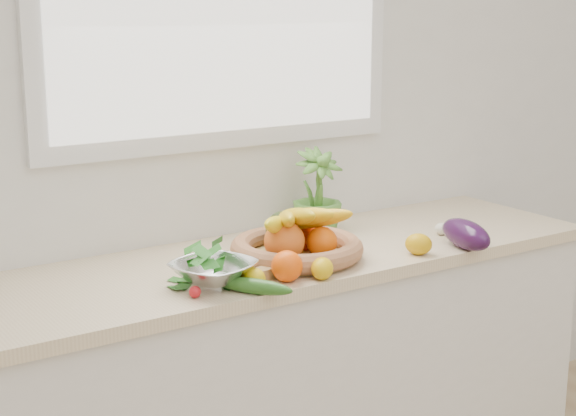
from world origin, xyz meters
TOP-DOWN VIEW (x-y plane):
  - back_wall at (0.00, 2.25)m, footprint 4.50×0.02m
  - counter_cabinet at (0.00, 1.95)m, footprint 2.20×0.58m
  - countertop at (0.00, 1.95)m, footprint 2.24×0.62m
  - orange_loose at (-0.10, 1.71)m, footprint 0.11×0.11m
  - lemon_a at (-0.21, 1.71)m, footprint 0.06×0.08m
  - lemon_b at (-0.01, 1.67)m, footprint 0.10×0.10m
  - lemon_c at (0.39, 1.71)m, footprint 0.11×0.11m
  - apple at (0.12, 1.92)m, footprint 0.09×0.09m
  - ginger at (-0.17, 1.76)m, footprint 0.11×0.06m
  - garlic_a at (0.26, 1.96)m, footprint 0.06×0.06m
  - garlic_b at (0.28, 1.94)m, footprint 0.06×0.06m
  - garlic_c at (0.62, 1.84)m, footprint 0.05×0.05m
  - eggplant at (0.56, 1.68)m, footprint 0.13×0.25m
  - cucumber at (-0.24, 1.67)m, footprint 0.17×0.22m
  - radish at (-0.38, 1.73)m, footprint 0.04×0.04m
  - potted_herb at (0.29, 2.11)m, footprint 0.18×0.18m
  - fruit_basket at (0.04, 1.88)m, footprint 0.47×0.47m
  - colander_with_spinach at (-0.29, 1.78)m, footprint 0.28×0.28m

SIDE VIEW (x-z plane):
  - counter_cabinet at x=0.00m, z-range 0.00..0.86m
  - countertop at x=0.00m, z-range 0.86..0.90m
  - ginger at x=-0.17m, z-range 0.90..0.93m
  - radish at x=-0.38m, z-range 0.90..0.93m
  - garlic_b at x=0.28m, z-range 0.90..0.94m
  - garlic_c at x=0.62m, z-range 0.90..0.94m
  - garlic_a at x=0.26m, z-range 0.90..0.94m
  - cucumber at x=-0.24m, z-range 0.90..0.94m
  - lemon_a at x=-0.21m, z-range 0.90..0.96m
  - lemon_b at x=-0.01m, z-range 0.90..0.96m
  - lemon_c at x=0.39m, z-range 0.90..0.97m
  - apple at x=0.12m, z-range 0.90..0.97m
  - orange_loose at x=-0.10m, z-range 0.90..0.99m
  - eggplant at x=0.56m, z-range 0.90..0.99m
  - fruit_basket at x=0.04m, z-range 0.86..1.05m
  - colander_with_spinach at x=-0.29m, z-range 0.90..1.02m
  - potted_herb at x=0.29m, z-range 0.88..1.19m
  - back_wall at x=0.00m, z-range 0.00..2.70m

